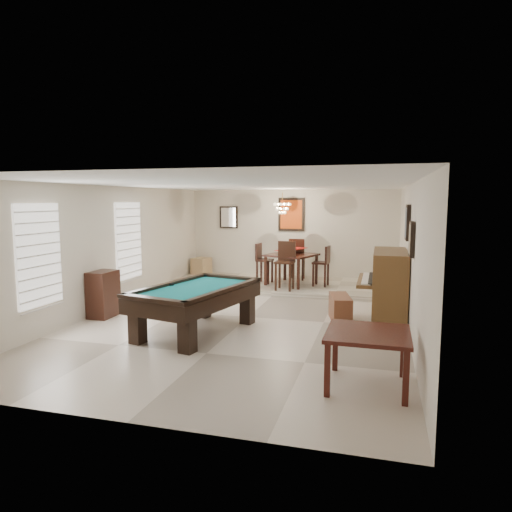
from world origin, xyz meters
The scene contains 26 objects.
ground_plane centered at (0.00, 0.00, -0.01)m, with size 6.00×9.00×0.02m, color beige.
wall_back centered at (0.00, 4.50, 1.30)m, with size 6.00×0.04×2.60m, color silver.
wall_front centered at (0.00, -4.50, 1.30)m, with size 6.00×0.04×2.60m, color silver.
wall_left centered at (-3.00, 0.00, 1.30)m, with size 0.04×9.00×2.60m, color silver.
wall_right centered at (3.00, 0.00, 1.30)m, with size 0.04×9.00×2.60m, color silver.
ceiling centered at (0.00, 0.00, 2.60)m, with size 6.00×9.00×0.04m, color white.
dining_step centered at (0.00, 3.25, 0.06)m, with size 6.00×2.50×0.12m, color beige.
window_left_front centered at (-2.97, -2.20, 1.40)m, with size 0.06×1.00×1.70m, color white.
window_left_rear centered at (-2.97, 0.60, 1.40)m, with size 0.06×1.00×1.70m, color white.
pool_table centered at (-0.57, -1.27, 0.40)m, with size 1.29×2.38×0.79m, color black, non-canonical shape.
square_table centered at (2.38, -2.87, 0.35)m, with size 1.01×1.01×0.70m, color #36120D, non-canonical shape.
upright_piano centered at (2.52, 0.26, 0.69)m, with size 0.92×1.65×1.37m, color brown, non-canonical shape.
piano_bench centered at (1.79, 0.20, 0.25)m, with size 0.34×0.88×0.49m, color brown.
apothecary_chest centered at (-2.78, -0.73, 0.46)m, with size 0.41×0.61×0.92m, color black.
dining_table centered at (0.28, 3.07, 0.58)m, with size 1.11×1.11×0.92m, color black, non-canonical shape.
flower_vase centered at (0.28, 3.07, 1.15)m, with size 0.14×0.14×0.23m, color #B4300F, non-canonical shape.
dining_chair_south centered at (0.26, 2.31, 0.71)m, with size 0.44×0.44×1.18m, color black, non-canonical shape.
dining_chair_north centered at (0.29, 3.87, 0.69)m, with size 0.42×0.42×1.14m, color black, non-canonical shape.
dining_chair_west centered at (-0.44, 3.10, 0.65)m, with size 0.39×0.39×1.05m, color black, non-canonical shape.
dining_chair_east centered at (1.04, 3.07, 0.64)m, with size 0.38×0.38×1.03m, color black, non-canonical shape.
corner_bench centered at (-2.63, 4.06, 0.36)m, with size 0.43×0.53×0.48m, color tan.
chandelier centered at (0.00, 3.20, 2.20)m, with size 0.44×0.44×0.60m, color #FFE5B2, non-canonical shape.
back_painting centered at (0.00, 4.46, 1.90)m, with size 0.75×0.06×0.95m, color #D84C14.
back_mirror centered at (-1.90, 4.46, 1.80)m, with size 0.55×0.06×0.65m, color white.
right_picture_upper centered at (2.96, 0.30, 1.90)m, with size 0.06×0.55×0.65m, color slate.
right_picture_lower centered at (2.96, -1.00, 1.70)m, with size 0.06×0.45×0.55m, color gray.
Camera 1 is at (2.48, -8.48, 2.30)m, focal length 32.00 mm.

